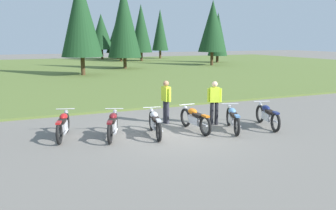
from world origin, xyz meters
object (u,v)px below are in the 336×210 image
Objects in this scene: motorcycle_silver at (155,123)px; rider_in_hivis_vest at (166,99)px; motorcycle_sky_blue at (233,119)px; rider_checking_bike at (214,100)px; motorcycle_maroon at (113,125)px; motorcycle_orange at (195,119)px; motorcycle_red at (63,125)px; motorcycle_navy at (267,115)px.

motorcycle_silver is 1.24× the size of rider_in_hivis_vest.
rider_checking_bike reaches higher than motorcycle_sky_blue.
motorcycle_silver is 2.83m from motorcycle_sky_blue.
motorcycle_maroon is at bearing 168.86° from motorcycle_sky_blue.
motorcycle_sky_blue is at bearing -20.52° from motorcycle_orange.
rider_in_hivis_vest is (2.39, 1.11, 0.51)m from motorcycle_maroon.
motorcycle_maroon is 4.02m from rider_checking_bike.
motorcycle_red is 5.54m from rider_checking_bike.
rider_in_hivis_vest reaches higher than motorcycle_silver.
motorcycle_red is 1.03× the size of motorcycle_sky_blue.
motorcycle_navy is 2.03m from rider_checking_bike.
motorcycle_silver is 1.05× the size of motorcycle_sky_blue.
motorcycle_orange and motorcycle_navy have the same top height.
motorcycle_sky_blue is at bearing -14.15° from motorcycle_red.
motorcycle_maroon is at bearing 166.82° from motorcycle_silver.
motorcycle_navy is at bearing -31.88° from rider_in_hivis_vest.
rider_in_hivis_vest is at bearing 132.49° from motorcycle_sky_blue.
rider_in_hivis_vest is (-3.23, 2.01, 0.51)m from motorcycle_navy.
motorcycle_red is 7.29m from motorcycle_navy.
motorcycle_sky_blue is at bearing -10.13° from motorcycle_silver.
motorcycle_orange is 1.32m from rider_checking_bike.
rider_checking_bike reaches higher than motorcycle_maroon.
motorcycle_red is 3.03m from motorcycle_silver.
motorcycle_navy is (5.62, -0.90, 0.00)m from motorcycle_maroon.
motorcycle_sky_blue is at bearing 176.81° from motorcycle_navy.
rider_in_hivis_vest reaches higher than motorcycle_orange.
motorcycle_red is 1.63m from motorcycle_maroon.
motorcycle_silver and motorcycle_navy have the same top height.
motorcycle_maroon is 5.70m from motorcycle_navy.
motorcycle_red is 0.98× the size of motorcycle_silver.
motorcycle_navy is (2.74, -0.56, 0.00)m from motorcycle_orange.
motorcycle_maroon and motorcycle_navy have the same top height.
motorcycle_orange is at bearing -6.75° from motorcycle_maroon.
motorcycle_maroon is 2.69m from rider_in_hivis_vest.
motorcycle_silver is at bearing -17.91° from motorcycle_red.
rider_checking_bike is at bearing 10.89° from motorcycle_silver.
rider_in_hivis_vest is at bearing 148.12° from motorcycle_navy.
rider_in_hivis_vest reaches higher than motorcycle_maroon.
motorcycle_silver is at bearing -169.11° from rider_checking_bike.
motorcycle_maroon and motorcycle_silver have the same top height.
motorcycle_navy is 1.22× the size of rider_checking_bike.
motorcycle_red is 3.97m from rider_in_hivis_vest.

